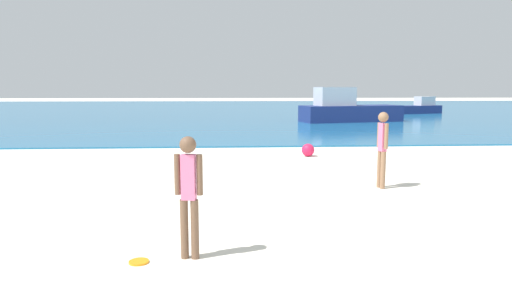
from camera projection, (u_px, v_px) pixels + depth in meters
The scene contains 7 objects.
water at pixel (238, 110), 46.79m from camera, with size 160.00×60.00×0.06m, color #1E6B9E.
person_standing at pixel (189, 190), 5.88m from camera, with size 0.37×0.21×1.61m.
frisbee at pixel (139, 262), 5.85m from camera, with size 0.26×0.26×0.03m, color orange.
person_distant at pixel (382, 145), 10.10m from camera, with size 0.22×0.38×1.70m.
boat_near at pixel (347, 110), 29.52m from camera, with size 6.79×3.45×2.21m.
boat_far at pixel (419, 108), 39.08m from camera, with size 4.44×2.67×1.44m.
beach_ball at pixel (308, 150), 14.94m from camera, with size 0.42×0.42×0.42m, color #E51E4C.
Camera 1 is at (-0.94, -2.18, 2.21)m, focal length 32.15 mm.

